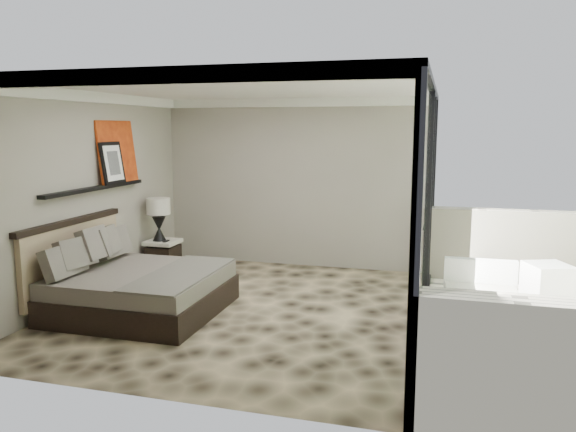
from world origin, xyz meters
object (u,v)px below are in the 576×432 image
(table_lamp, at_px, (159,214))
(lounger, at_px, (483,315))
(ottoman, at_px, (547,283))
(nightstand, at_px, (163,257))
(bed, at_px, (134,286))

(table_lamp, xyz_separation_m, lounger, (4.88, -1.49, -0.75))
(ottoman, bearing_deg, lounger, -121.50)
(nightstand, relative_size, ottoman, 0.94)
(ottoman, bearing_deg, table_lamp, 179.82)
(table_lamp, height_order, lounger, table_lamp)
(bed, distance_m, ottoman, 5.46)
(nightstand, distance_m, table_lamp, 0.72)
(nightstand, height_order, lounger, lounger)
(table_lamp, height_order, ottoman, table_lamp)
(bed, bearing_deg, lounger, 5.14)
(bed, relative_size, nightstand, 4.09)
(ottoman, height_order, lounger, lounger)
(bed, relative_size, table_lamp, 2.89)
(table_lamp, xyz_separation_m, ottoman, (5.79, -0.02, -0.70))
(nightstand, xyz_separation_m, table_lamp, (-0.03, -0.04, 0.72))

